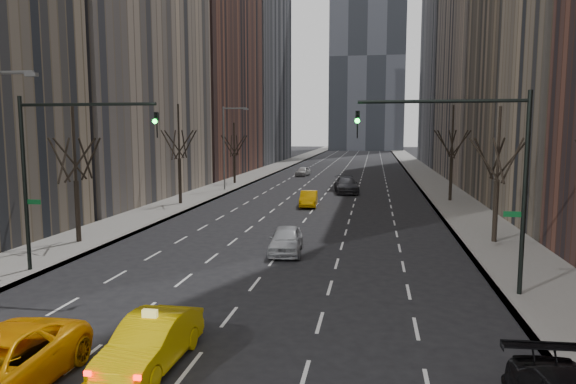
% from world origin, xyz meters
% --- Properties ---
extents(sidewalk_left, '(4.50, 320.00, 0.15)m').
position_xyz_m(sidewalk_left, '(-12.25, 70.00, 0.07)').
color(sidewalk_left, slate).
rests_on(sidewalk_left, ground).
extents(sidewalk_right, '(4.50, 320.00, 0.15)m').
position_xyz_m(sidewalk_right, '(12.25, 70.00, 0.07)').
color(sidewalk_right, slate).
rests_on(sidewalk_right, ground).
extents(bld_left_far, '(14.00, 28.00, 44.00)m').
position_xyz_m(bld_left_far, '(-21.50, 66.00, 22.00)').
color(bld_left_far, brown).
rests_on(bld_left_far, ground).
extents(bld_left_deep, '(14.00, 30.00, 60.00)m').
position_xyz_m(bld_left_deep, '(-21.50, 96.00, 30.00)').
color(bld_left_deep, slate).
rests_on(bld_left_deep, ground).
extents(bld_right_deep, '(14.00, 30.00, 58.00)m').
position_xyz_m(bld_right_deep, '(21.50, 95.00, 29.00)').
color(bld_right_deep, slate).
rests_on(bld_right_deep, ground).
extents(tree_lw_b, '(3.36, 3.50, 7.82)m').
position_xyz_m(tree_lw_b, '(-12.00, 18.00, 3.72)').
color(tree_lw_b, black).
rests_on(tree_lw_b, ground).
extents(tree_lw_c, '(3.36, 3.50, 8.74)m').
position_xyz_m(tree_lw_c, '(-12.00, 34.00, 4.04)').
color(tree_lw_c, black).
rests_on(tree_lw_c, ground).
extents(tree_lw_d, '(3.36, 3.50, 7.36)m').
position_xyz_m(tree_lw_d, '(-12.00, 52.00, 3.56)').
color(tree_lw_d, black).
rests_on(tree_lw_d, ground).
extents(tree_rw_b, '(3.36, 3.50, 7.82)m').
position_xyz_m(tree_rw_b, '(12.00, 22.00, 3.72)').
color(tree_rw_b, black).
rests_on(tree_rw_b, ground).
extents(tree_rw_c, '(3.36, 3.50, 8.74)m').
position_xyz_m(tree_rw_c, '(12.00, 40.00, 4.04)').
color(tree_rw_c, black).
rests_on(tree_rw_c, ground).
extents(traffic_mast_left, '(6.69, 0.39, 8.00)m').
position_xyz_m(traffic_mast_left, '(-9.11, 12.00, 5.49)').
color(traffic_mast_left, black).
rests_on(traffic_mast_left, ground).
extents(traffic_mast_right, '(6.69, 0.39, 8.00)m').
position_xyz_m(traffic_mast_right, '(9.11, 12.00, 5.49)').
color(traffic_mast_right, black).
rests_on(traffic_mast_right, ground).
extents(streetlight_far, '(2.83, 0.22, 9.00)m').
position_xyz_m(streetlight_far, '(-10.84, 45.00, 5.62)').
color(streetlight_far, slate).
rests_on(streetlight_far, ground).
extents(taxi_sedan, '(1.65, 4.42, 1.44)m').
position_xyz_m(taxi_sedan, '(-1.08, 3.89, 0.72)').
color(taxi_sedan, yellow).
rests_on(taxi_sedan, ground).
extents(silver_sedan_ahead, '(2.10, 4.40, 1.45)m').
position_xyz_m(silver_sedan_ahead, '(0.37, 17.80, 0.73)').
color(silver_sedan_ahead, '#A0A3A8').
rests_on(silver_sedan_ahead, ground).
extents(far_taxi, '(1.68, 4.15, 1.34)m').
position_xyz_m(far_taxi, '(-0.59, 34.98, 0.67)').
color(far_taxi, '#FFAF05').
rests_on(far_taxi, ground).
extents(far_suv_grey, '(3.12, 6.03, 1.67)m').
position_xyz_m(far_suv_grey, '(2.11, 45.36, 0.84)').
color(far_suv_grey, '#303035').
rests_on(far_suv_grey, ground).
extents(far_car_white, '(2.03, 4.07, 1.33)m').
position_xyz_m(far_car_white, '(-5.23, 64.55, 0.67)').
color(far_car_white, '#BCBCBC').
rests_on(far_car_white, ground).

